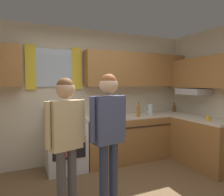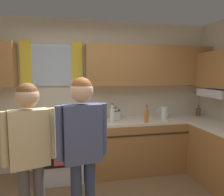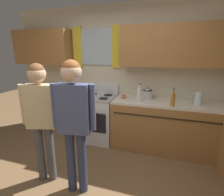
% 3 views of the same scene
% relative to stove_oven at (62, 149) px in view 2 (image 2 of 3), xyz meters
% --- Properties ---
extents(back_wall_unit, '(4.60, 0.42, 2.60)m').
position_rel_stove_oven_xyz_m(back_wall_unit, '(0.45, 0.27, 1.04)').
color(back_wall_unit, beige).
rests_on(back_wall_unit, ground).
extents(kitchen_counter_run, '(2.34, 1.76, 0.90)m').
position_rel_stove_oven_xyz_m(kitchen_counter_run, '(1.80, -0.29, -0.02)').
color(kitchen_counter_run, '#9E6B38').
rests_on(kitchen_counter_run, ground).
extents(stove_oven, '(0.66, 0.67, 1.10)m').
position_rel_stove_oven_xyz_m(stove_oven, '(0.00, 0.00, 0.00)').
color(stove_oven, silver).
rests_on(stove_oven, ground).
extents(bottle_squat_brown, '(0.08, 0.08, 0.21)m').
position_rel_stove_oven_xyz_m(bottle_squat_brown, '(2.52, 0.09, 0.51)').
color(bottle_squat_brown, brown).
rests_on(bottle_squat_brown, kitchen_counter_run).
extents(bottle_oil_amber, '(0.06, 0.06, 0.29)m').
position_rel_stove_oven_xyz_m(bottle_oil_amber, '(1.36, -0.23, 0.54)').
color(bottle_oil_amber, '#B27223').
rests_on(bottle_oil_amber, kitchen_counter_run).
extents(bottle_milk_white, '(0.08, 0.08, 0.31)m').
position_rel_stove_oven_xyz_m(bottle_milk_white, '(0.82, -0.12, 0.55)').
color(bottle_milk_white, white).
rests_on(bottle_milk_white, kitchen_counter_run).
extents(cup_terracotta, '(0.11, 0.07, 0.08)m').
position_rel_stove_oven_xyz_m(cup_terracotta, '(0.52, -0.03, 0.47)').
color(cup_terracotta, '#B76642').
rests_on(cup_terracotta, kitchen_counter_run).
extents(stovetop_kettle, '(0.27, 0.20, 0.21)m').
position_rel_stove_oven_xyz_m(stovetop_kettle, '(0.93, 0.13, 0.53)').
color(stovetop_kettle, silver).
rests_on(stovetop_kettle, kitchen_counter_run).
extents(water_pitcher, '(0.19, 0.11, 0.22)m').
position_rel_stove_oven_xyz_m(water_pitcher, '(1.75, -0.05, 0.54)').
color(water_pitcher, silver).
rests_on(water_pitcher, kitchen_counter_run).
extents(adult_left, '(0.48, 0.25, 1.60)m').
position_rel_stove_oven_xyz_m(adult_left, '(-0.25, -1.30, 0.54)').
color(adult_left, '#4C4C51').
rests_on(adult_left, ground).
extents(adult_in_plaid, '(0.51, 0.22, 1.65)m').
position_rel_stove_oven_xyz_m(adult_in_plaid, '(0.26, -1.36, 0.57)').
color(adult_in_plaid, '#2D3856').
rests_on(adult_in_plaid, ground).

